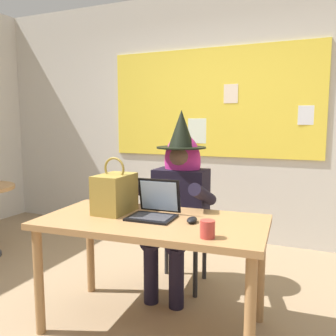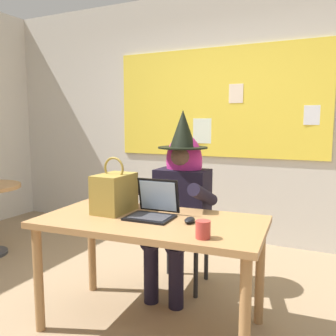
% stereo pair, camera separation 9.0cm
% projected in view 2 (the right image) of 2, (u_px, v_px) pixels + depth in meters
% --- Properties ---
extents(ground_plane, '(24.00, 24.00, 0.00)m').
position_uv_depth(ground_plane, '(120.00, 325.00, 2.36)').
color(ground_plane, '#937A5B').
extents(wall_back_bulletin, '(5.82, 2.16, 2.77)m').
position_uv_depth(wall_back_bulletin, '(218.00, 116.00, 4.01)').
color(wall_back_bulletin, beige).
rests_on(wall_back_bulletin, ground).
extents(desk_main, '(1.47, 0.82, 0.73)m').
position_uv_depth(desk_main, '(151.00, 233.00, 2.26)').
color(desk_main, '#A37547').
rests_on(desk_main, ground).
extents(chair_at_desk, '(0.46, 0.46, 0.89)m').
position_uv_depth(chair_at_desk, '(184.00, 224.00, 2.96)').
color(chair_at_desk, '#4C1E19').
rests_on(chair_at_desk, ground).
extents(person_costumed, '(0.60, 0.67, 1.43)m').
position_uv_depth(person_costumed, '(180.00, 193.00, 2.81)').
color(person_costumed, black).
rests_on(person_costumed, ground).
extents(laptop, '(0.30, 0.28, 0.24)m').
position_uv_depth(laptop, '(153.00, 209.00, 2.30)').
color(laptop, black).
rests_on(laptop, desk_main).
extents(computer_mouse, '(0.07, 0.11, 0.03)m').
position_uv_depth(computer_mouse, '(190.00, 220.00, 2.16)').
color(computer_mouse, black).
rests_on(computer_mouse, desk_main).
extents(handbag, '(0.20, 0.30, 0.38)m').
position_uv_depth(handbag, '(114.00, 193.00, 2.41)').
color(handbag, olive).
rests_on(handbag, desk_main).
extents(coffee_mug, '(0.08, 0.08, 0.09)m').
position_uv_depth(coffee_mug, '(203.00, 229.00, 1.87)').
color(coffee_mug, '#B23833').
rests_on(coffee_mug, desk_main).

